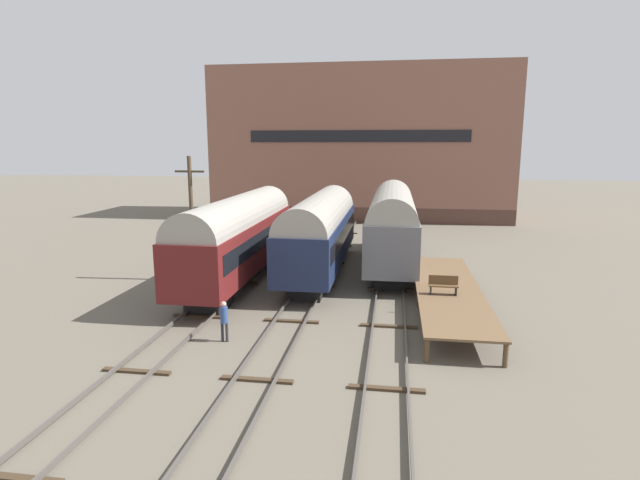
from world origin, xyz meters
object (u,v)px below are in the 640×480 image
train_car_grey (392,222)px  person_worker (224,317)px  utility_pole (192,217)px  train_car_navy (320,230)px  train_car_maroon (238,234)px  bench (443,284)px

train_car_grey → person_worker: (-6.84, -14.51, -1.99)m
train_car_grey → utility_pole: bearing=-155.2°
train_car_navy → utility_pole: bearing=-159.1°
train_car_maroon → utility_pole: utility_pole is taller
bench → train_car_maroon: bearing=159.6°
train_car_maroon → person_worker: 9.59m
train_car_navy → bench: train_car_navy is taller
person_worker → utility_pole: bearing=119.2°
train_car_grey → train_car_navy: bearing=-149.3°
bench → train_car_navy: bearing=135.3°
train_car_maroon → train_car_navy: size_ratio=1.03×
train_car_maroon → bench: bearing=-20.4°
train_car_navy → person_worker: train_car_navy is taller
utility_pole → person_worker: bearing=-60.8°
bench → person_worker: 10.57m
train_car_grey → person_worker: size_ratio=8.57×
train_car_maroon → bench: 12.47m
bench → utility_pole: bearing=163.8°
train_car_grey → bench: train_car_grey is taller
train_car_grey → person_worker: 16.17m
train_car_navy → bench: (7.08, -7.01, -1.34)m
person_worker → utility_pole: 10.72m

